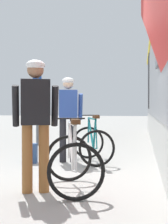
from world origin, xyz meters
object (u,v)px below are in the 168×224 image
at_px(cyclist_far_in_dark, 36,113).
at_px(backpack_on_platform, 30,153).
at_px(platform_sign_post, 37,92).
at_px(cyclist_near_in_blue, 68,111).
at_px(bicycle_near_teal, 92,143).
at_px(bicycle_far_white, 72,161).

height_order(cyclist_far_in_dark, backpack_on_platform, cyclist_far_in_dark).
xyz_separation_m(cyclist_far_in_dark, platform_sign_post, (-1.74, 5.06, 0.57)).
xyz_separation_m(cyclist_near_in_blue, cyclist_far_in_dark, (0.12, -2.33, 0.00)).
xyz_separation_m(bicycle_near_teal, bicycle_far_white, (0.07, -2.18, 0.00)).
bearing_deg(cyclist_near_in_blue, bicycle_near_teal, 4.20).
bearing_deg(cyclist_near_in_blue, cyclist_far_in_dark, -87.12).
bearing_deg(platform_sign_post, backpack_on_platform, -73.46).
distance_m(cyclist_near_in_blue, backpack_on_platform, 1.16).
height_order(bicycle_far_white, platform_sign_post, platform_sign_post).
xyz_separation_m(cyclist_near_in_blue, backpack_on_platform, (-0.73, -0.27, -0.85)).
height_order(cyclist_far_in_dark, bicycle_near_teal, cyclist_far_in_dark).
distance_m(bicycle_near_teal, bicycle_far_white, 2.18).
distance_m(bicycle_far_white, backpack_on_platform, 2.29).
bearing_deg(platform_sign_post, bicycle_far_white, -65.74).
xyz_separation_m(bicycle_near_teal, platform_sign_post, (-2.13, 2.69, 1.22)).
height_order(cyclist_near_in_blue, bicycle_far_white, cyclist_near_in_blue).
height_order(cyclist_far_in_dark, bicycle_far_white, cyclist_far_in_dark).
relative_size(cyclist_near_in_blue, backpack_on_platform, 4.40).
bearing_deg(cyclist_far_in_dark, backpack_on_platform, 112.36).
distance_m(bicycle_near_teal, backpack_on_platform, 1.29).
bearing_deg(bicycle_far_white, cyclist_near_in_blue, 105.00).
height_order(cyclist_near_in_blue, cyclist_far_in_dark, same).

